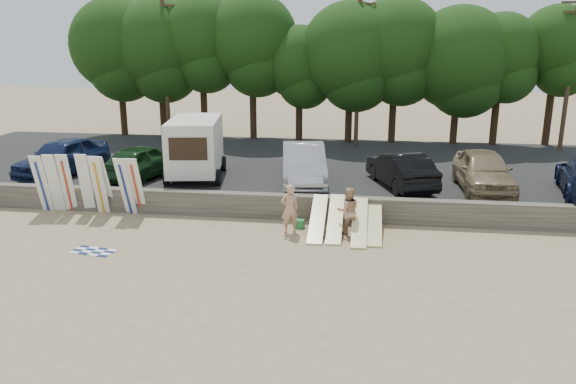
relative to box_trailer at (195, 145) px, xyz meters
name	(u,v)px	position (x,y,z in m)	size (l,w,h in m)	color
ground	(288,245)	(5.28, -6.45, -2.27)	(120.00, 120.00, 0.00)	tan
seawall	(298,207)	(5.28, -3.45, -1.77)	(44.00, 0.50, 1.00)	#6B6356
parking_lot	(315,169)	(5.28, 4.05, -1.92)	(44.00, 14.50, 0.70)	#282828
treeline	(303,48)	(3.82, 10.99, 4.21)	(32.75, 6.76, 9.23)	#382616
utility_poles	(358,67)	(7.28, 9.55, 3.16)	(25.80, 0.26, 9.00)	#473321
box_trailer	(195,145)	(0.00, 0.00, 0.00)	(3.06, 4.68, 2.79)	silver
car_0	(62,157)	(-6.57, -0.30, -0.68)	(2.08, 5.18, 1.76)	#131F45
car_1	(143,161)	(-2.49, -0.34, -0.77)	(1.88, 4.68, 1.59)	black
car_2	(304,164)	(5.14, -0.29, -0.68)	(1.87, 5.38, 1.77)	#ACACB1
car_3	(401,170)	(9.49, -0.38, -0.78)	(1.66, 4.75, 1.57)	black
car_4	(483,171)	(12.99, -0.48, -0.69)	(2.06, 5.12, 1.75)	#8A7858
surfboard_upright_0	(42,184)	(-5.40, -4.09, -1.01)	(0.50, 0.06, 2.60)	white
surfboard_upright_1	(54,183)	(-4.90, -3.99, -0.99)	(0.50, 0.06, 2.60)	white
surfboard_upright_2	(67,183)	(-4.37, -3.93, -0.99)	(0.50, 0.06, 2.60)	white
surfboard_upright_3	(86,183)	(-3.56, -3.89, -0.98)	(0.50, 0.06, 2.60)	white
surfboard_upright_4	(99,185)	(-2.91, -4.02, -0.99)	(0.50, 0.06, 2.60)	white
surfboard_upright_5	(104,184)	(-2.77, -3.82, -1.01)	(0.50, 0.06, 2.60)	white
surfboard_upright_6	(125,187)	(-1.75, -4.05, -1.01)	(0.50, 0.06, 2.60)	white
surfboard_upright_7	(136,186)	(-1.34, -3.93, -1.02)	(0.50, 0.06, 2.60)	white
surfboard_low_0	(318,218)	(6.22, -4.96, -1.71)	(0.56, 3.00, 0.07)	beige
surfboard_low_1	(335,218)	(6.88, -4.91, -1.71)	(0.56, 3.00, 0.07)	beige
surfboard_low_2	(360,222)	(7.78, -5.15, -1.73)	(0.56, 3.00, 0.07)	beige
surfboard_low_3	(374,222)	(8.32, -4.88, -1.81)	(0.56, 3.00, 0.07)	beige
beachgoer_a	(290,209)	(5.17, -5.17, -1.32)	(0.69, 0.45, 1.89)	tan
beachgoer_b	(348,211)	(7.35, -4.96, -1.37)	(0.87, 0.68, 1.79)	tan
cooler	(299,224)	(5.46, -4.55, -2.11)	(0.38, 0.30, 0.32)	#268C43
gear_bag	(361,224)	(7.84, -4.05, -2.16)	(0.30, 0.25, 0.22)	#C07116
beach_towel	(93,251)	(-1.28, -8.02, -2.26)	(1.50, 1.50, 0.00)	white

